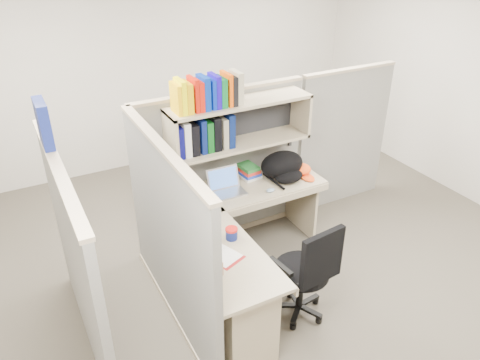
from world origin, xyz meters
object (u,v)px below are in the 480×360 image
laptop (228,183)px  backpack (285,167)px  desk (242,277)px  task_chair (304,285)px  snack_canister (232,233)px

laptop → backpack: 0.64m
desk → task_chair: (0.46, -0.24, -0.10)m
backpack → desk: bearing=-123.8°
laptop → snack_canister: (-0.30, -0.66, -0.06)m
snack_canister → backpack: bearing=34.9°
laptop → backpack: backpack is taller
backpack → task_chair: backpack is taller
snack_canister → desk: bearing=-87.2°
desk → laptop: bearing=70.4°
laptop → task_chair: 1.18m
task_chair → laptop: bearing=99.4°
desk → backpack: 1.30m
desk → laptop: (0.29, 0.82, 0.41)m
laptop → snack_canister: bearing=-112.8°
snack_canister → laptop: bearing=65.6°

